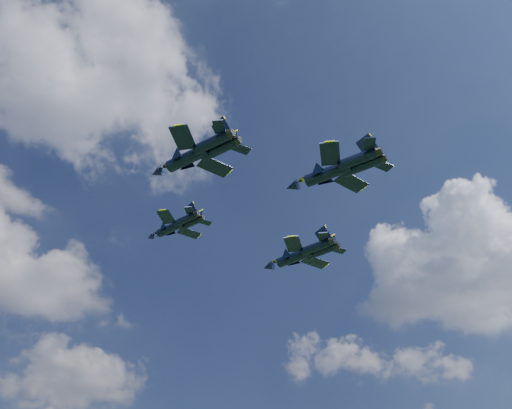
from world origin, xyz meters
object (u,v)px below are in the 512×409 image
object	(u,v)px
jet_lead	(169,229)
jet_slot	(325,174)
jet_left	(185,159)
jet_right	(292,257)

from	to	relation	value
jet_lead	jet_slot	bearing A→B (deg)	-86.54
jet_lead	jet_left	bearing A→B (deg)	-130.66
jet_right	jet_slot	world-z (taller)	jet_slot
jet_right	jet_slot	distance (m)	23.05
jet_lead	jet_left	xyz separation A→B (m)	(-4.56, -21.07, -1.81)
jet_left	jet_slot	world-z (taller)	jet_slot
jet_right	jet_slot	size ratio (longest dim) A/B	0.99
jet_left	jet_right	distance (m)	32.15
jet_left	jet_right	bearing A→B (deg)	0.72
jet_lead	jet_right	bearing A→B (deg)	-39.31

